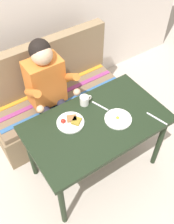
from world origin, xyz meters
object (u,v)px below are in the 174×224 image
Objects in this scene: plate_eggs at (118,119)px; knife at (157,119)px; couch at (56,101)px; plate_breakfast at (71,122)px; fork at (100,106)px; person at (49,88)px; table at (97,128)px; coffee_mug at (85,100)px.

plate_eggs reaches higher than knife.
couch reaches higher than plate_breakfast.
fork is (0.31, 0.02, -0.01)m from plate_breakfast.
knife is (0.28, -0.18, -0.01)m from plate_eggs.
person reaches higher than plate_breakfast.
plate_breakfast is at bearing 147.77° from table.
person is at bearing 115.37° from coffee_mug.
person reaches higher than knife.
person is 0.39m from coffee_mug.
couch is (0.00, 0.76, -0.32)m from table.
plate_eggs is at bearing -24.48° from table.
couch reaches higher than plate_eggs.
coffee_mug is at bearing -86.39° from couch.
table is 7.06× the size of fork.
plate_breakfast is 0.40m from plate_eggs.
person reaches higher than coffee_mug.
couch is 0.79m from plate_breakfast.
person is 0.73m from plate_eggs.
person is 5.28× the size of plate_eggs.
table is 0.20m from plate_eggs.
plate_breakfast is (-0.18, -0.65, 0.41)m from couch.
plate_eggs is 0.21m from fork.
knife is (0.44, -1.02, 0.40)m from couch.
fork is (-0.03, 0.21, -0.01)m from plate_eggs.
table is 0.21m from fork.
couch is at bearing 74.22° from plate_breakfast.
plate_breakfast is (-0.18, 0.12, 0.10)m from table.
person is at bearing 109.91° from knife.
knife is at bearing -30.43° from plate_breakfast.
coffee_mug is (0.17, -0.35, 0.03)m from person.
couch is 6.24× the size of plate_breakfast.
person is (-0.13, -0.17, 0.41)m from couch.
plate_breakfast reaches higher than plate_eggs.
knife is at bearing -55.62° from person.
plate_eggs reaches higher than table.
fork is at bearing 3.96° from plate_breakfast.
couch is 0.95m from plate_eggs.
knife is at bearing -70.06° from fork.
fork is at bearing 46.67° from table.
person reaches higher than fork.
person is 0.48m from plate_breakfast.
plate_eggs is at bearing -28.71° from plate_breakfast.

